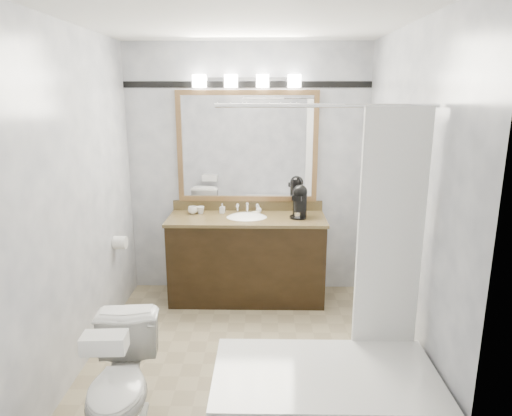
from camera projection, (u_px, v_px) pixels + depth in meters
name	position (u px, v px, depth m)	size (l,w,h in m)	color
room	(241.00, 201.00, 3.35)	(2.42, 2.62, 2.52)	tan
vanity	(247.00, 256.00, 4.53)	(1.53, 0.58, 0.97)	black
mirror	(247.00, 147.00, 4.53)	(1.40, 0.04, 1.10)	olive
vanity_light_bar	(247.00, 81.00, 4.32)	(1.02, 0.14, 0.12)	silver
accent_stripe	(247.00, 84.00, 4.39)	(2.40, 0.01, 0.06)	black
bathtub	(328.00, 395.00, 2.70)	(1.30, 0.75, 1.96)	white
tp_roll	(120.00, 242.00, 4.15)	(0.12, 0.12, 0.11)	white
toilet	(122.00, 385.00, 2.69)	(0.39, 0.69, 0.70)	white
tissue_box	(104.00, 343.00, 2.40)	(0.23, 0.13, 0.09)	white
coffee_maker	(300.00, 201.00, 4.39)	(0.17, 0.20, 0.32)	black
cup_left	(193.00, 210.00, 4.54)	(0.09, 0.09, 0.07)	white
cup_right	(200.00, 210.00, 4.55)	(0.08, 0.08, 0.07)	white
soap_bottle_a	(222.00, 208.00, 4.56)	(0.04, 0.04, 0.10)	white
soap_bottle_b	(259.00, 209.00, 4.59)	(0.06, 0.06, 0.07)	white
soap_bar	(256.00, 213.00, 4.54)	(0.07, 0.04, 0.02)	beige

